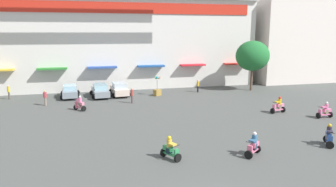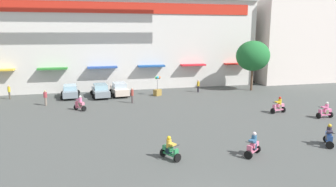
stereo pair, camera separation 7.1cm
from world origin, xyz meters
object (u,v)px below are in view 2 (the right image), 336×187
at_px(parked_car_0, 70,91).
at_px(scooter_rider_5, 329,137).
at_px(plaza_tree_1, 253,56).
at_px(pedestrian_0, 198,85).
at_px(pedestrian_4, 132,94).
at_px(balloon_vendor_cart, 157,88).
at_px(scooter_rider_4, 279,106).
at_px(parked_car_1, 101,90).
at_px(scooter_rider_1, 80,104).
at_px(pedestrian_2, 9,91).
at_px(scooter_rider_0, 253,146).
at_px(pedestrian_3, 45,97).
at_px(parked_car_2, 120,89).
at_px(scooter_rider_7, 170,150).
at_px(scooter_rider_2, 325,111).

height_order(parked_car_0, scooter_rider_5, scooter_rider_5).
height_order(plaza_tree_1, pedestrian_0, plaza_tree_1).
distance_m(pedestrian_4, balloon_vendor_cart, 4.86).
bearing_deg(scooter_rider_4, pedestrian_0, 108.85).
bearing_deg(parked_car_1, balloon_vendor_cart, -8.14).
height_order(scooter_rider_1, balloon_vendor_cart, balloon_vendor_cart).
bearing_deg(pedestrian_2, scooter_rider_0, -49.16).
xyz_separation_m(plaza_tree_1, pedestrian_4, (-16.39, -3.78, -3.60)).
distance_m(plaza_tree_1, scooter_rider_1, 22.91).
height_order(plaza_tree_1, pedestrian_3, plaza_tree_1).
height_order(plaza_tree_1, scooter_rider_1, plaza_tree_1).
bearing_deg(parked_car_1, parked_car_2, 5.65).
bearing_deg(plaza_tree_1, balloon_vendor_cart, -178.07).
distance_m(pedestrian_0, pedestrian_2, 22.59).
bearing_deg(pedestrian_2, scooter_rider_7, -56.96).
bearing_deg(pedestrian_3, scooter_rider_2, -24.11).
relative_size(scooter_rider_4, pedestrian_4, 0.95).
distance_m(parked_car_1, scooter_rider_0, 22.50).
height_order(parked_car_0, parked_car_1, parked_car_1).
relative_size(plaza_tree_1, scooter_rider_2, 4.38).
bearing_deg(scooter_rider_5, scooter_rider_1, 139.80).
height_order(scooter_rider_0, balloon_vendor_cart, balloon_vendor_cart).
xyz_separation_m(parked_car_0, scooter_rider_4, (19.79, -12.40, -0.09)).
bearing_deg(pedestrian_4, scooter_rider_0, -71.77).
distance_m(parked_car_0, parked_car_1, 3.54).
relative_size(parked_car_2, scooter_rider_7, 3.00).
height_order(parked_car_2, pedestrian_4, pedestrian_4).
bearing_deg(balloon_vendor_cart, scooter_rider_7, -99.75).
bearing_deg(scooter_rider_5, scooter_rider_0, -176.60).
bearing_deg(scooter_rider_0, parked_car_0, 119.69).
height_order(scooter_rider_1, pedestrian_2, pedestrian_2).
relative_size(scooter_rider_7, pedestrian_4, 0.87).
relative_size(parked_car_2, pedestrian_3, 2.65).
relative_size(scooter_rider_0, pedestrian_4, 0.92).
bearing_deg(parked_car_1, pedestrian_0, -0.57).
xyz_separation_m(plaza_tree_1, parked_car_1, (-19.62, 0.53, -3.80)).
distance_m(pedestrian_3, balloon_vendor_cart, 12.74).
xyz_separation_m(pedestrian_3, balloon_vendor_cart, (12.54, 2.25, 0.00)).
relative_size(scooter_rider_4, scooter_rider_5, 1.04).
distance_m(scooter_rider_0, balloon_vendor_cart, 19.90).
xyz_separation_m(parked_car_0, scooter_rider_7, (6.98, -20.57, -0.15)).
relative_size(plaza_tree_1, scooter_rider_5, 4.30).
height_order(parked_car_1, scooter_rider_7, parked_car_1).
bearing_deg(pedestrian_4, pedestrian_3, 173.03).
bearing_deg(parked_car_0, scooter_rider_0, -60.31).
bearing_deg(scooter_rider_1, scooter_rider_0, -53.17).
distance_m(parked_car_0, balloon_vendor_cart, 10.37).
xyz_separation_m(plaza_tree_1, scooter_rider_0, (-10.97, -20.24, -3.94)).
height_order(parked_car_0, scooter_rider_1, scooter_rider_1).
bearing_deg(parked_car_2, pedestrian_0, -1.99).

